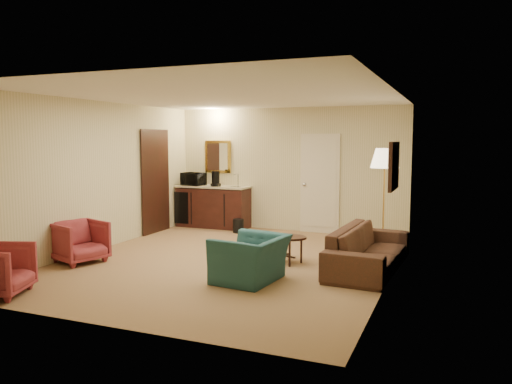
{
  "coord_description": "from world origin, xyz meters",
  "views": [
    {
      "loc": [
        3.32,
        -7.05,
        1.93
      ],
      "look_at": [
        0.27,
        0.5,
        1.07
      ],
      "focal_mm": 35.0,
      "sensor_mm": 36.0,
      "label": 1
    }
  ],
  "objects_px": {
    "microwave": "(193,178)",
    "coffee_maker": "(216,179)",
    "teal_armchair": "(251,251)",
    "floor_lamp": "(384,201)",
    "rose_chair_near": "(80,240)",
    "sofa": "(369,242)",
    "coffee_table": "(283,249)",
    "waste_bin": "(238,226)",
    "wetbar_cabinet": "(213,206)"
  },
  "relations": [
    {
      "from": "rose_chair_near",
      "to": "wetbar_cabinet",
      "type": "bearing_deg",
      "value": 10.91
    },
    {
      "from": "teal_armchair",
      "to": "floor_lamp",
      "type": "xyz_separation_m",
      "value": [
        1.45,
        2.34,
        0.48
      ]
    },
    {
      "from": "teal_armchair",
      "to": "sofa",
      "type": "bearing_deg",
      "value": 137.48
    },
    {
      "from": "wetbar_cabinet",
      "to": "rose_chair_near",
      "type": "bearing_deg",
      "value": -97.79
    },
    {
      "from": "floor_lamp",
      "to": "microwave",
      "type": "distance_m",
      "value": 4.47
    },
    {
      "from": "sofa",
      "to": "floor_lamp",
      "type": "distance_m",
      "value": 1.22
    },
    {
      "from": "wetbar_cabinet",
      "to": "microwave",
      "type": "relative_size",
      "value": 3.24
    },
    {
      "from": "floor_lamp",
      "to": "waste_bin",
      "type": "bearing_deg",
      "value": 164.25
    },
    {
      "from": "teal_armchair",
      "to": "floor_lamp",
      "type": "bearing_deg",
      "value": 154.76
    },
    {
      "from": "wetbar_cabinet",
      "to": "coffee_table",
      "type": "relative_size",
      "value": 2.21
    },
    {
      "from": "teal_armchair",
      "to": "waste_bin",
      "type": "distance_m",
      "value": 3.6
    },
    {
      "from": "sofa",
      "to": "coffee_maker",
      "type": "bearing_deg",
      "value": 61.58
    },
    {
      "from": "teal_armchair",
      "to": "rose_chair_near",
      "type": "bearing_deg",
      "value": -82.86
    },
    {
      "from": "rose_chair_near",
      "to": "coffee_table",
      "type": "bearing_deg",
      "value": -49.43
    },
    {
      "from": "teal_armchair",
      "to": "floor_lamp",
      "type": "relative_size",
      "value": 0.53
    },
    {
      "from": "sofa",
      "to": "floor_lamp",
      "type": "bearing_deg",
      "value": 0.93
    },
    {
      "from": "wetbar_cabinet",
      "to": "rose_chair_near",
      "type": "xyz_separation_m",
      "value": [
        -0.5,
        -3.65,
        -0.1
      ]
    },
    {
      "from": "rose_chair_near",
      "to": "waste_bin",
      "type": "distance_m",
      "value": 3.49
    },
    {
      "from": "waste_bin",
      "to": "coffee_maker",
      "type": "relative_size",
      "value": 0.86
    },
    {
      "from": "microwave",
      "to": "coffee_maker",
      "type": "height_order",
      "value": "microwave"
    },
    {
      "from": "waste_bin",
      "to": "microwave",
      "type": "distance_m",
      "value": 1.6
    },
    {
      "from": "teal_armchair",
      "to": "coffee_table",
      "type": "height_order",
      "value": "teal_armchair"
    },
    {
      "from": "waste_bin",
      "to": "teal_armchair",
      "type": "bearing_deg",
      "value": -63.28
    },
    {
      "from": "wetbar_cabinet",
      "to": "teal_armchair",
      "type": "relative_size",
      "value": 1.71
    },
    {
      "from": "teal_armchair",
      "to": "wetbar_cabinet",
      "type": "bearing_deg",
      "value": -139.95
    },
    {
      "from": "wetbar_cabinet",
      "to": "rose_chair_near",
      "type": "relative_size",
      "value": 2.26
    },
    {
      "from": "coffee_table",
      "to": "rose_chair_near",
      "type": "bearing_deg",
      "value": -158.13
    },
    {
      "from": "sofa",
      "to": "microwave",
      "type": "xyz_separation_m",
      "value": [
        -4.25,
        2.33,
        0.67
      ]
    },
    {
      "from": "teal_armchair",
      "to": "coffee_maker",
      "type": "relative_size",
      "value": 2.91
    },
    {
      "from": "floor_lamp",
      "to": "sofa",
      "type": "bearing_deg",
      "value": -92.54
    },
    {
      "from": "rose_chair_near",
      "to": "coffee_table",
      "type": "xyz_separation_m",
      "value": [
        2.98,
        1.2,
        -0.15
      ]
    },
    {
      "from": "teal_armchair",
      "to": "floor_lamp",
      "type": "distance_m",
      "value": 2.79
    },
    {
      "from": "wetbar_cabinet",
      "to": "coffee_table",
      "type": "distance_m",
      "value": 3.5
    },
    {
      "from": "wetbar_cabinet",
      "to": "waste_bin",
      "type": "distance_m",
      "value": 0.95
    },
    {
      "from": "floor_lamp",
      "to": "coffee_maker",
      "type": "distance_m",
      "value": 3.91
    },
    {
      "from": "teal_armchair",
      "to": "waste_bin",
      "type": "height_order",
      "value": "teal_armchair"
    },
    {
      "from": "rose_chair_near",
      "to": "coffee_maker",
      "type": "bearing_deg",
      "value": 8.71
    },
    {
      "from": "wetbar_cabinet",
      "to": "sofa",
      "type": "bearing_deg",
      "value": -32.34
    },
    {
      "from": "rose_chair_near",
      "to": "microwave",
      "type": "height_order",
      "value": "microwave"
    },
    {
      "from": "coffee_table",
      "to": "waste_bin",
      "type": "distance_m",
      "value": 2.65
    },
    {
      "from": "coffee_table",
      "to": "floor_lamp",
      "type": "bearing_deg",
      "value": 40.69
    },
    {
      "from": "waste_bin",
      "to": "coffee_maker",
      "type": "distance_m",
      "value": 1.19
    },
    {
      "from": "wetbar_cabinet",
      "to": "waste_bin",
      "type": "relative_size",
      "value": 5.77
    },
    {
      "from": "coffee_table",
      "to": "floor_lamp",
      "type": "relative_size",
      "value": 0.41
    },
    {
      "from": "sofa",
      "to": "coffee_maker",
      "type": "relative_size",
      "value": 6.58
    },
    {
      "from": "coffee_table",
      "to": "floor_lamp",
      "type": "xyz_separation_m",
      "value": [
        1.37,
        1.18,
        0.68
      ]
    },
    {
      "from": "wetbar_cabinet",
      "to": "floor_lamp",
      "type": "distance_m",
      "value": 4.08
    },
    {
      "from": "wetbar_cabinet",
      "to": "coffee_maker",
      "type": "bearing_deg",
      "value": -43.76
    },
    {
      "from": "wetbar_cabinet",
      "to": "teal_armchair",
      "type": "bearing_deg",
      "value": -56.41
    },
    {
      "from": "rose_chair_near",
      "to": "teal_armchair",
      "type": "bearing_deg",
      "value": -70.62
    }
  ]
}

